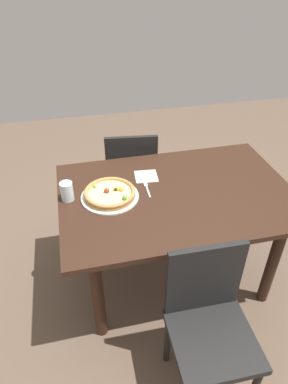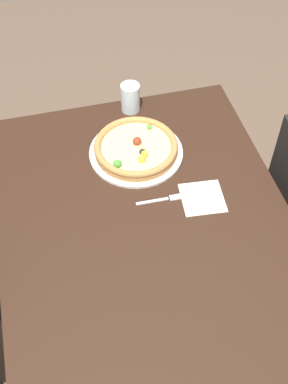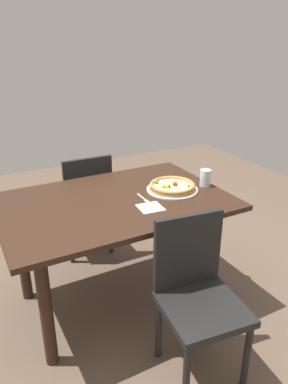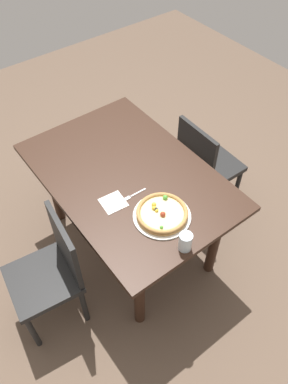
{
  "view_description": "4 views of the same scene",
  "coord_description": "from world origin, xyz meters",
  "px_view_note": "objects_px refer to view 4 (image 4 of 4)",
  "views": [
    {
      "loc": [
        -0.56,
        -1.55,
        1.95
      ],
      "look_at": [
        -0.2,
        0.02,
        0.78
      ],
      "focal_mm": 31.83,
      "sensor_mm": 36.0,
      "label": 1
    },
    {
      "loc": [
        0.81,
        -0.23,
        2.03
      ],
      "look_at": [
        -0.2,
        0.02,
        0.78
      ],
      "focal_mm": 46.09,
      "sensor_mm": 36.0,
      "label": 2
    },
    {
      "loc": [
        0.81,
        1.89,
        1.67
      ],
      "look_at": [
        -0.2,
        0.02,
        0.78
      ],
      "focal_mm": 34.01,
      "sensor_mm": 36.0,
      "label": 3
    },
    {
      "loc": [
        -1.41,
        0.93,
        2.5
      ],
      "look_at": [
        -0.2,
        0.02,
        0.78
      ],
      "focal_mm": 35.53,
      "sensor_mm": 36.0,
      "label": 4
    }
  ],
  "objects_px": {
    "drinking_glass": "(185,242)",
    "napkin": "(113,202)",
    "plate": "(162,216)",
    "fork": "(133,195)",
    "dining_table": "(128,186)",
    "pizza": "(162,213)",
    "chair_near": "(205,164)",
    "chair_far": "(51,271)"
  },
  "relations": [
    {
      "from": "dining_table",
      "to": "pizza",
      "type": "relative_size",
      "value": 4.67
    },
    {
      "from": "dining_table",
      "to": "drinking_glass",
      "type": "height_order",
      "value": "drinking_glass"
    },
    {
      "from": "dining_table",
      "to": "fork",
      "type": "distance_m",
      "value": 0.22
    },
    {
      "from": "chair_far",
      "to": "plate",
      "type": "relative_size",
      "value": 2.55
    },
    {
      "from": "plate",
      "to": "chair_far",
      "type": "bearing_deg",
      "value": 68.98
    },
    {
      "from": "chair_near",
      "to": "plate",
      "type": "bearing_deg",
      "value": -62.43
    },
    {
      "from": "chair_near",
      "to": "drinking_glass",
      "type": "bearing_deg",
      "value": -50.61
    },
    {
      "from": "plate",
      "to": "fork",
      "type": "relative_size",
      "value": 2.04
    },
    {
      "from": "chair_near",
      "to": "pizza",
      "type": "bearing_deg",
      "value": -62.48
    },
    {
      "from": "chair_far",
      "to": "drinking_glass",
      "type": "xyz_separation_m",
      "value": [
        -0.49,
        -0.61,
        0.34
      ]
    },
    {
      "from": "drinking_glass",
      "to": "napkin",
      "type": "relative_size",
      "value": 0.81
    },
    {
      "from": "dining_table",
      "to": "napkin",
      "type": "bearing_deg",
      "value": 124.42
    },
    {
      "from": "drinking_glass",
      "to": "napkin",
      "type": "xyz_separation_m",
      "value": [
        0.5,
        0.13,
        -0.06
      ]
    },
    {
      "from": "fork",
      "to": "napkin",
      "type": "bearing_deg",
      "value": -9.96
    },
    {
      "from": "chair_far",
      "to": "napkin",
      "type": "relative_size",
      "value": 6.14
    },
    {
      "from": "chair_near",
      "to": "plate",
      "type": "distance_m",
      "value": 0.86
    },
    {
      "from": "pizza",
      "to": "drinking_glass",
      "type": "relative_size",
      "value": 2.62
    },
    {
      "from": "fork",
      "to": "napkin",
      "type": "xyz_separation_m",
      "value": [
        0.03,
        0.12,
        -0.0
      ]
    },
    {
      "from": "chair_far",
      "to": "drinking_glass",
      "type": "bearing_deg",
      "value": -121.63
    },
    {
      "from": "chair_near",
      "to": "plate",
      "type": "xyz_separation_m",
      "value": [
        -0.36,
        0.72,
        0.29
      ]
    },
    {
      "from": "plate",
      "to": "chair_near",
      "type": "bearing_deg",
      "value": -63.58
    },
    {
      "from": "dining_table",
      "to": "pizza",
      "type": "xyz_separation_m",
      "value": [
        -0.4,
        0.04,
        0.14
      ]
    },
    {
      "from": "plate",
      "to": "napkin",
      "type": "distance_m",
      "value": 0.31
    },
    {
      "from": "dining_table",
      "to": "drinking_glass",
      "type": "distance_m",
      "value": 0.66
    },
    {
      "from": "plate",
      "to": "fork",
      "type": "xyz_separation_m",
      "value": [
        0.23,
        0.04,
        -0.0
      ]
    },
    {
      "from": "fork",
      "to": "chair_far",
      "type": "bearing_deg",
      "value": 0.07
    },
    {
      "from": "drinking_glass",
      "to": "fork",
      "type": "bearing_deg",
      "value": 0.81
    },
    {
      "from": "dining_table",
      "to": "drinking_glass",
      "type": "relative_size",
      "value": 12.24
    },
    {
      "from": "chair_near",
      "to": "fork",
      "type": "distance_m",
      "value": 0.83
    },
    {
      "from": "dining_table",
      "to": "drinking_glass",
      "type": "bearing_deg",
      "value": 173.12
    },
    {
      "from": "chair_far",
      "to": "plate",
      "type": "xyz_separation_m",
      "value": [
        -0.25,
        -0.64,
        0.29
      ]
    },
    {
      "from": "napkin",
      "to": "dining_table",
      "type": "bearing_deg",
      "value": -55.58
    },
    {
      "from": "fork",
      "to": "napkin",
      "type": "relative_size",
      "value": 1.18
    },
    {
      "from": "pizza",
      "to": "chair_far",
      "type": "bearing_deg",
      "value": 69.05
    },
    {
      "from": "pizza",
      "to": "fork",
      "type": "height_order",
      "value": "pizza"
    },
    {
      "from": "chair_far",
      "to": "plate",
      "type": "bearing_deg",
      "value": -103.96
    },
    {
      "from": "drinking_glass",
      "to": "napkin",
      "type": "bearing_deg",
      "value": 14.71
    },
    {
      "from": "napkin",
      "to": "drinking_glass",
      "type": "bearing_deg",
      "value": -165.29
    },
    {
      "from": "fork",
      "to": "napkin",
      "type": "height_order",
      "value": "fork"
    },
    {
      "from": "dining_table",
      "to": "pizza",
      "type": "height_order",
      "value": "pizza"
    },
    {
      "from": "pizza",
      "to": "chair_near",
      "type": "bearing_deg",
      "value": -63.63
    },
    {
      "from": "chair_near",
      "to": "pizza",
      "type": "height_order",
      "value": "chair_near"
    }
  ]
}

